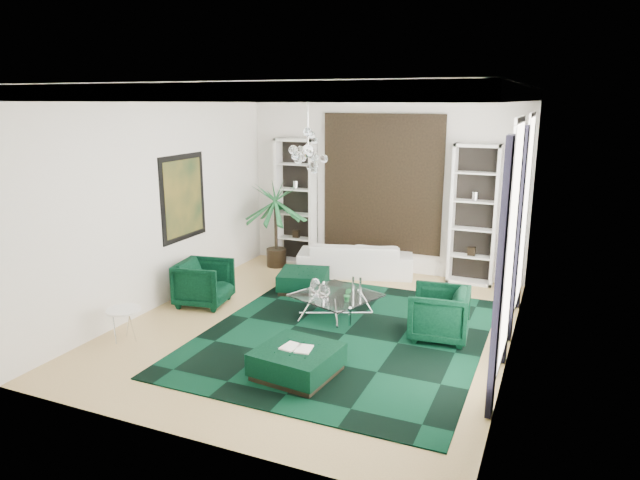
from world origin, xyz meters
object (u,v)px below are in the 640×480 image
at_px(coffee_table, 336,306).
at_px(palm, 276,213).
at_px(armchair_right, 439,314).
at_px(ottoman_side, 303,281).
at_px(sofa, 355,258).
at_px(armchair_left, 204,283).
at_px(side_table, 125,325).
at_px(ottoman_front, 297,362).

relative_size(coffee_table, palm, 0.50).
relative_size(armchair_right, coffee_table, 0.75).
xyz_separation_m(armchair_right, ottoman_side, (-2.87, 1.22, -0.21)).
relative_size(sofa, armchair_left, 2.68).
bearing_deg(coffee_table, sofa, 102.25).
relative_size(armchair_left, side_table, 1.72).
distance_m(armchair_left, coffee_table, 2.46).
bearing_deg(sofa, coffee_table, 86.13).
xyz_separation_m(ottoman_side, ottoman_front, (1.39, -3.21, 0.00)).
xyz_separation_m(sofa, ottoman_side, (-0.55, -1.44, -0.15)).
height_order(side_table, palm, palm).
distance_m(sofa, side_table, 5.10).
height_order(sofa, armchair_right, armchair_right).
bearing_deg(palm, sofa, 3.87).
bearing_deg(sofa, palm, -12.25).
bearing_deg(ottoman_side, coffee_table, -43.45).
bearing_deg(palm, side_table, -93.44).
bearing_deg(side_table, armchair_left, 83.76).
distance_m(armchair_left, palm, 2.80).
distance_m(sofa, armchair_left, 3.39).
relative_size(armchair_right, side_table, 1.72).
xyz_separation_m(ottoman_front, side_table, (-2.94, 0.01, 0.05)).
xyz_separation_m(ottoman_front, palm, (-2.67, 4.53, 1.00)).
bearing_deg(armchair_left, side_table, 164.14).
distance_m(sofa, coffee_table, 2.53).
bearing_deg(palm, armchair_left, -91.53).
bearing_deg(ottoman_front, ottoman_side, 113.43).
relative_size(sofa, ottoman_side, 2.66).
height_order(armchair_left, ottoman_side, armchair_left).
height_order(armchair_left, side_table, armchair_left).
xyz_separation_m(coffee_table, palm, (-2.36, 2.35, 0.99)).
distance_m(coffee_table, ottoman_front, 2.20).
xyz_separation_m(sofa, ottoman_front, (0.84, -4.65, -0.15)).
xyz_separation_m(sofa, armchair_right, (2.33, -2.66, 0.06)).
height_order(armchair_left, coffee_table, armchair_left).
height_order(armchair_right, coffee_table, armchair_right).
distance_m(armchair_right, ottoman_side, 3.13).
xyz_separation_m(ottoman_side, palm, (-1.27, 1.32, 1.00)).
bearing_deg(armchair_left, ottoman_side, -54.14).
bearing_deg(coffee_table, palm, 135.15).
xyz_separation_m(armchair_right, side_table, (-4.42, -1.99, -0.16)).
distance_m(ottoman_front, side_table, 2.94).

